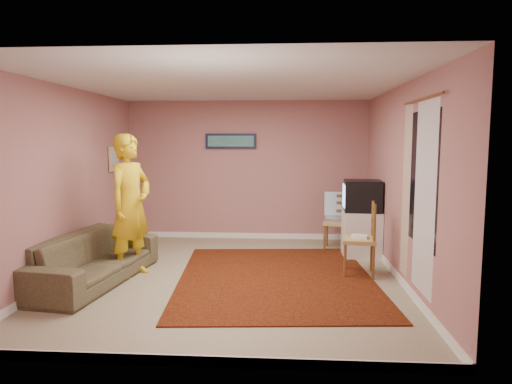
# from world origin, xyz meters

# --- Properties ---
(ground) EXTENTS (5.00, 5.00, 0.00)m
(ground) POSITION_xyz_m (0.00, 0.00, 0.00)
(ground) COLOR tan
(ground) RESTS_ON ground
(wall_back) EXTENTS (4.50, 0.02, 2.60)m
(wall_back) POSITION_xyz_m (0.00, 2.50, 1.30)
(wall_back) COLOR #9D6767
(wall_back) RESTS_ON ground
(wall_front) EXTENTS (4.50, 0.02, 2.60)m
(wall_front) POSITION_xyz_m (0.00, -2.50, 1.30)
(wall_front) COLOR #9D6767
(wall_front) RESTS_ON ground
(wall_left) EXTENTS (0.02, 5.00, 2.60)m
(wall_left) POSITION_xyz_m (-2.25, 0.00, 1.30)
(wall_left) COLOR #9D6767
(wall_left) RESTS_ON ground
(wall_right) EXTENTS (0.02, 5.00, 2.60)m
(wall_right) POSITION_xyz_m (2.25, 0.00, 1.30)
(wall_right) COLOR #9D6767
(wall_right) RESTS_ON ground
(ceiling) EXTENTS (4.50, 5.00, 0.02)m
(ceiling) POSITION_xyz_m (0.00, 0.00, 2.60)
(ceiling) COLOR silver
(ceiling) RESTS_ON wall_back
(baseboard_back) EXTENTS (4.50, 0.02, 0.10)m
(baseboard_back) POSITION_xyz_m (0.00, 2.49, 0.05)
(baseboard_back) COLOR white
(baseboard_back) RESTS_ON ground
(baseboard_front) EXTENTS (4.50, 0.02, 0.10)m
(baseboard_front) POSITION_xyz_m (0.00, -2.49, 0.05)
(baseboard_front) COLOR white
(baseboard_front) RESTS_ON ground
(baseboard_left) EXTENTS (0.02, 5.00, 0.10)m
(baseboard_left) POSITION_xyz_m (-2.24, 0.00, 0.05)
(baseboard_left) COLOR white
(baseboard_left) RESTS_ON ground
(baseboard_right) EXTENTS (0.02, 5.00, 0.10)m
(baseboard_right) POSITION_xyz_m (2.24, 0.00, 0.05)
(baseboard_right) COLOR white
(baseboard_right) RESTS_ON ground
(window) EXTENTS (0.01, 1.10, 1.50)m
(window) POSITION_xyz_m (2.24, -0.90, 1.45)
(window) COLOR black
(window) RESTS_ON wall_right
(curtain_sheer) EXTENTS (0.01, 0.75, 2.10)m
(curtain_sheer) POSITION_xyz_m (2.23, -1.05, 1.25)
(curtain_sheer) COLOR silver
(curtain_sheer) RESTS_ON wall_right
(curtain_floral) EXTENTS (0.01, 0.35, 2.10)m
(curtain_floral) POSITION_xyz_m (2.21, -0.35, 1.25)
(curtain_floral) COLOR beige
(curtain_floral) RESTS_ON wall_right
(curtain_rod) EXTENTS (0.02, 1.40, 0.02)m
(curtain_rod) POSITION_xyz_m (2.20, -0.90, 2.32)
(curtain_rod) COLOR brown
(curtain_rod) RESTS_ON wall_right
(picture_back) EXTENTS (0.95, 0.04, 0.28)m
(picture_back) POSITION_xyz_m (-0.30, 2.47, 1.85)
(picture_back) COLOR black
(picture_back) RESTS_ON wall_back
(picture_left) EXTENTS (0.04, 0.38, 0.42)m
(picture_left) POSITION_xyz_m (-2.22, 1.60, 1.55)
(picture_left) COLOR beige
(picture_left) RESTS_ON wall_left
(area_rug) EXTENTS (2.84, 3.44, 0.02)m
(area_rug) POSITION_xyz_m (0.60, -0.02, 0.01)
(area_rug) COLOR black
(area_rug) RESTS_ON ground
(tv_cabinet) EXTENTS (0.58, 0.53, 0.74)m
(tv_cabinet) POSITION_xyz_m (1.95, 1.24, 0.37)
(tv_cabinet) COLOR silver
(tv_cabinet) RESTS_ON ground
(crt_tv) EXTENTS (0.61, 0.55, 0.50)m
(crt_tv) POSITION_xyz_m (1.94, 1.24, 0.99)
(crt_tv) COLOR black
(crt_tv) RESTS_ON tv_cabinet
(chair_a) EXTENTS (0.50, 0.49, 0.51)m
(chair_a) POSITION_xyz_m (1.61, 1.73, 0.58)
(chair_a) COLOR tan
(chair_a) RESTS_ON ground
(dvd_player) EXTENTS (0.43, 0.34, 0.07)m
(dvd_player) POSITION_xyz_m (1.61, 1.73, 0.52)
(dvd_player) COLOR #B6B7BB
(dvd_player) RESTS_ON chair_a
(blue_throw) EXTENTS (0.40, 0.05, 0.42)m
(blue_throw) POSITION_xyz_m (1.61, 1.92, 0.76)
(blue_throw) COLOR #98C8F9
(blue_throw) RESTS_ON chair_a
(chair_b) EXTENTS (0.49, 0.51, 0.55)m
(chair_b) POSITION_xyz_m (1.75, 0.24, 0.62)
(chair_b) COLOR tan
(chair_b) RESTS_ON ground
(game_console) EXTENTS (0.24, 0.20, 0.04)m
(game_console) POSITION_xyz_m (1.75, 0.24, 0.54)
(game_console) COLOR white
(game_console) RESTS_ON chair_b
(sofa) EXTENTS (1.16, 2.29, 0.64)m
(sofa) POSITION_xyz_m (-1.80, -0.34, 0.32)
(sofa) COLOR brown
(sofa) RESTS_ON ground
(person) EXTENTS (0.72, 0.84, 1.96)m
(person) POSITION_xyz_m (-1.40, 0.03, 0.98)
(person) COLOR gold
(person) RESTS_ON ground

